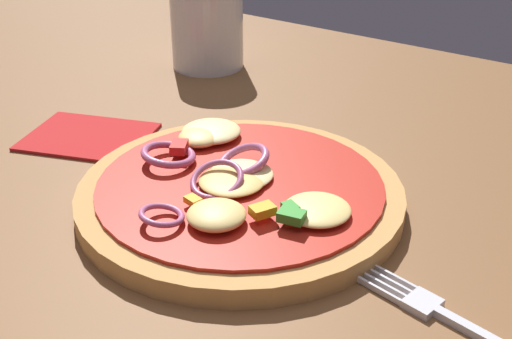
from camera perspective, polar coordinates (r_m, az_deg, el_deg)
The scene contains 5 objects.
dining_table at distance 0.52m, azimuth -5.44°, elevation -3.66°, with size 1.26×0.86×0.04m.
pizza at distance 0.48m, azimuth -1.50°, elevation -1.86°, with size 0.24×0.24×0.03m.
fork at distance 0.39m, azimuth 17.69°, elevation -12.84°, with size 0.15×0.04×0.01m.
beer_glass at distance 0.75m, azimuth -4.23°, elevation 12.17°, with size 0.08×0.08×0.10m.
napkin at distance 0.60m, azimuth -14.19°, elevation 2.74°, with size 0.13×0.11×0.00m.
Camera 1 is at (0.29, -0.33, 0.29)m, focal length 46.57 mm.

